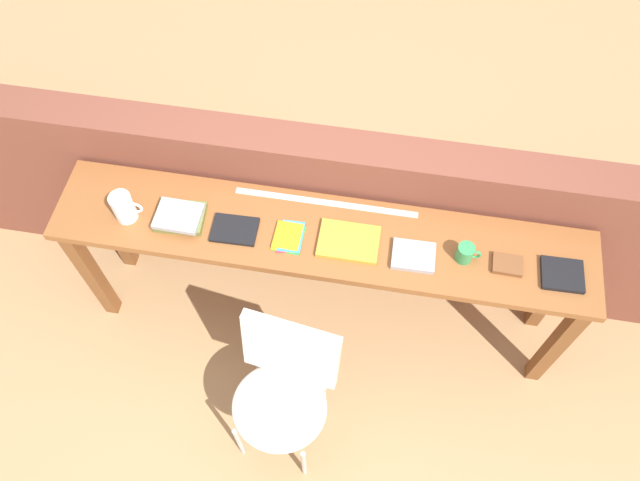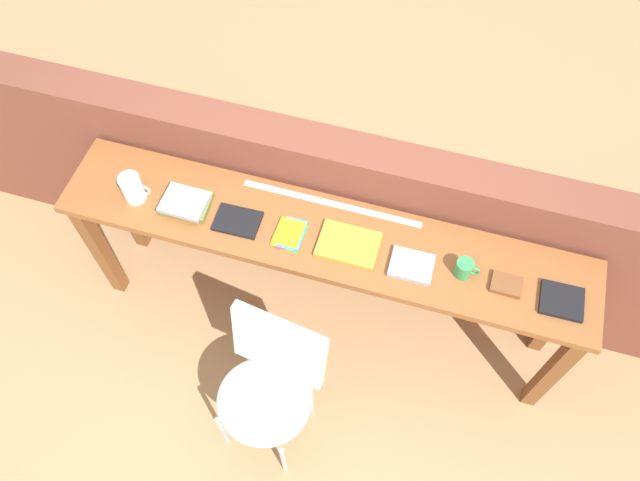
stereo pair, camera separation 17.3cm
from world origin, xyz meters
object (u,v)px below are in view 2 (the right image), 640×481
object	(u,v)px
chair_white_moulded	(269,383)
leather_journal_brown	(506,285)
mug	(464,268)
book_stack_leftmost	(186,203)
book_open_centre	(349,244)
book_repair_rightmost	(562,301)
pitcher_white	(133,188)
magazine_cycling	(238,221)
pamphlet_pile_colourful	(289,234)

from	to	relation	value
chair_white_moulded	leather_journal_brown	distance (m)	1.14
leather_journal_brown	mug	bearing A→B (deg)	178.75
book_stack_leftmost	book_open_centre	world-z (taller)	book_stack_leftmost
book_stack_leftmost	book_repair_rightmost	bearing A→B (deg)	-0.22
pitcher_white	mug	xyz separation A→B (m)	(1.54, 0.03, -0.03)
book_repair_rightmost	pitcher_white	bearing A→B (deg)	179.20
pitcher_white	leather_journal_brown	xyz separation A→B (m)	(1.73, 0.03, -0.07)
magazine_cycling	book_repair_rightmost	world-z (taller)	book_repair_rightmost
book_stack_leftmost	leather_journal_brown	world-z (taller)	book_stack_leftmost
pitcher_white	book_stack_leftmost	distance (m)	0.25
chair_white_moulded	book_stack_leftmost	size ratio (longest dim) A/B	3.86
mug	book_stack_leftmost	bearing A→B (deg)	-179.48
book_repair_rightmost	book_stack_leftmost	bearing A→B (deg)	178.53
book_stack_leftmost	mug	size ratio (longest dim) A/B	2.10
magazine_cycling	book_open_centre	xyz separation A→B (m)	(0.52, 0.02, 0.00)
magazine_cycling	leather_journal_brown	xyz separation A→B (m)	(1.23, 0.02, 0.00)
pitcher_white	book_stack_leftmost	bearing A→B (deg)	5.16
book_open_centre	mug	bearing A→B (deg)	0.70
book_stack_leftmost	leather_journal_brown	distance (m)	1.49
mug	leather_journal_brown	distance (m)	0.19
chair_white_moulded	magazine_cycling	distance (m)	0.75
mug	magazine_cycling	bearing A→B (deg)	-178.47
magazine_cycling	book_open_centre	world-z (taller)	book_open_centre
book_open_centre	pitcher_white	bearing A→B (deg)	-178.41
magazine_cycling	book_stack_leftmost	bearing A→B (deg)	175.01
mug	leather_journal_brown	xyz separation A→B (m)	(0.19, -0.01, -0.03)
pamphlet_pile_colourful	book_open_centre	xyz separation A→B (m)	(0.27, 0.02, 0.00)
mug	leather_journal_brown	size ratio (longest dim) A/B	0.85
book_stack_leftmost	leather_journal_brown	xyz separation A→B (m)	(1.49, 0.00, -0.02)
pamphlet_pile_colourful	leather_journal_brown	xyz separation A→B (m)	(0.98, 0.02, 0.00)
pitcher_white	leather_journal_brown	bearing A→B (deg)	0.86
pitcher_white	leather_journal_brown	world-z (taller)	pitcher_white
book_stack_leftmost	pamphlet_pile_colourful	distance (m)	0.51
chair_white_moulded	book_stack_leftmost	distance (m)	0.91
pitcher_white	book_stack_leftmost	size ratio (longest dim) A/B	0.79
pamphlet_pile_colourful	magazine_cycling	bearing A→B (deg)	-179.42
leather_journal_brown	pamphlet_pile_colourful	bearing A→B (deg)	-177.79
book_open_centre	mug	distance (m)	0.52
pamphlet_pile_colourful	book_open_centre	distance (m)	0.27
chair_white_moulded	book_open_centre	xyz separation A→B (m)	(0.20, 0.60, 0.36)
book_open_centre	leather_journal_brown	bearing A→B (deg)	-0.14
book_stack_leftmost	book_repair_rightmost	distance (m)	1.72
chair_white_moulded	magazine_cycling	world-z (taller)	magazine_cycling
magazine_cycling	pamphlet_pile_colourful	xyz separation A→B (m)	(0.25, 0.00, -0.00)
pitcher_white	book_repair_rightmost	world-z (taller)	pitcher_white
book_repair_rightmost	mug	bearing A→B (deg)	176.28
book_open_centre	leather_journal_brown	distance (m)	0.70
pamphlet_pile_colourful	leather_journal_brown	world-z (taller)	leather_journal_brown
book_stack_leftmost	leather_journal_brown	size ratio (longest dim) A/B	1.78
pitcher_white	leather_journal_brown	size ratio (longest dim) A/B	1.41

